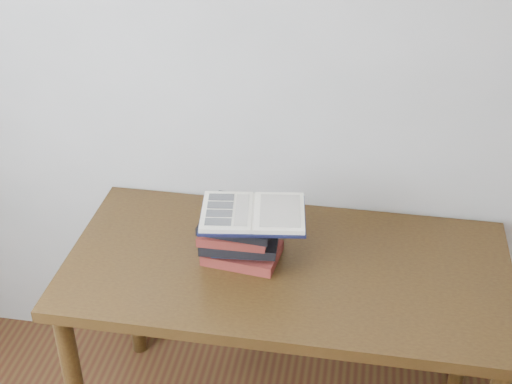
# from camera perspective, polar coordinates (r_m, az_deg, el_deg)

# --- Properties ---
(desk) EXTENTS (1.41, 0.71, 0.76)m
(desk) POSITION_cam_1_polar(r_m,az_deg,el_deg) (2.34, 2.45, -7.63)
(desk) COLOR #402C10
(desk) RESTS_ON ground
(book_stack) EXTENTS (0.26, 0.21, 0.18)m
(book_stack) POSITION_cam_1_polar(r_m,az_deg,el_deg) (2.25, -1.28, -3.41)
(book_stack) COLOR maroon
(book_stack) RESTS_ON desk
(open_book) EXTENTS (0.35, 0.26, 0.03)m
(open_book) POSITION_cam_1_polar(r_m,az_deg,el_deg) (2.17, -0.23, -1.72)
(open_book) COLOR black
(open_book) RESTS_ON book_stack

